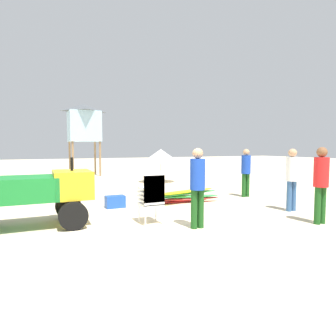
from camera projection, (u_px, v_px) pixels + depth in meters
ground at (151, 227)px, 6.34m from camera, size 80.00×80.00×0.00m
utility_cart at (33, 191)px, 6.26m from camera, size 2.56×1.31×1.50m
stacked_plastic_chairs at (152, 193)px, 6.55m from camera, size 0.48×0.48×1.20m
surfboard_pile at (185, 196)px, 9.12m from camera, size 2.59×0.83×0.40m
lifeguard_near_left at (198, 182)px, 6.19m from camera, size 0.32×0.32×1.71m
lifeguard_near_center at (321, 180)px, 6.55m from camera, size 0.32×0.32×1.73m
lifeguard_near_right at (292, 175)px, 7.87m from camera, size 0.32×0.32×1.69m
lifeguard_far_right at (246, 169)px, 10.15m from camera, size 0.32×0.32×1.66m
lifeguard_tower at (84, 123)px, 17.71m from camera, size 1.98×1.98×4.32m
beach_umbrella_left at (161, 156)px, 14.33m from camera, size 1.84×1.84×1.63m
cooler_box at (115, 202)px, 8.38m from camera, size 0.54×0.34×0.34m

